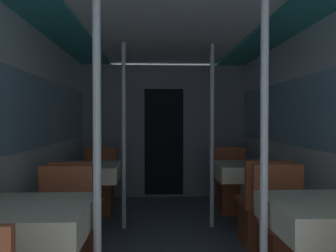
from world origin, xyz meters
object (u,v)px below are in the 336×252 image
Objects in this scene: support_pole_left_1 at (124,136)px; chair_right_far_0 at (286,240)px; chair_left_far_1 at (98,193)px; support_pole_right_1 at (212,136)px; dining_table_right_1 at (245,173)px; chair_right_far_1 at (233,192)px; dining_table_right_0 at (326,220)px; chair_left_near_1 at (78,220)px; dining_table_left_1 at (90,174)px; chair_left_far_0 at (60,244)px; support_pole_left_0 at (97,150)px; chair_right_near_1 at (262,218)px; dining_table_left_0 at (31,224)px; support_pole_right_0 at (264,150)px.

chair_right_far_0 is (1.45, -1.22, -0.81)m from support_pole_left_1.
support_pole_right_1 is at bearing 157.15° from chair_left_far_1.
chair_right_far_1 reaches higher than dining_table_right_1.
chair_right_far_1 is at bearing -180.00° from chair_left_far_1.
chair_left_near_1 is at bearing 146.50° from dining_table_right_0.
dining_table_left_1 is 1.00× the size of dining_table_right_0.
support_pole_left_1 is at bearing -0.00° from dining_table_left_1.
chair_left_far_0 is 1.09m from support_pole_left_0.
chair_left_far_1 is (-0.40, 2.44, -0.81)m from support_pole_left_0.
chair_right_near_1 reaches higher than dining_table_right_0.
dining_table_right_1 is 0.60m from support_pole_right_1.
support_pole_right_1 reaches higher than chair_left_far_0.
dining_table_left_0 is 0.85× the size of chair_right_near_1.
chair_right_near_1 is 1.00× the size of chair_right_far_1.
chair_left_far_0 is at bearing -108.17° from support_pole_left_1.
chair_right_far_0 is (1.85, -0.61, 0.00)m from chair_left_near_1.
dining_table_left_1 is at bearing -33.50° from chair_right_far_0.
chair_right_far_0 is 1.52m from support_pole_right_1.
support_pole_left_0 is 1.83m from support_pole_left_1.
support_pole_left_0 is at bearing -128.29° from dining_table_right_1.
dining_table_left_0 is 2.60m from dining_table_right_1.
dining_table_right_1 is 0.35× the size of support_pole_right_1.
support_pole_right_0 and support_pole_right_1 have the same top height.
support_pole_left_0 reaches higher than chair_right_far_1.
dining_table_right_0 is at bearing -90.00° from chair_right_near_1.
chair_right_far_1 is at bearing 59.36° from support_pole_left_0.
dining_table_left_1 is at bearing 180.00° from support_pole_left_1.
chair_right_far_1 is (1.45, 0.61, -0.81)m from support_pole_left_1.
chair_right_near_1 is at bearing 146.58° from chair_left_far_1.
support_pole_left_0 is at bearing -77.65° from dining_table_left_1.
chair_right_far_0 is (1.85, -1.22, -0.36)m from dining_table_left_1.
dining_table_right_0 is 0.60m from support_pole_right_0.
dining_table_left_0 is at bearing -90.00° from chair_left_near_1.
dining_table_right_1 is at bearing 0.00° from support_pole_left_1.
chair_left_far_0 reaches higher than dining_table_right_1.
support_pole_right_0 is at bearing -102.35° from dining_table_right_1.
dining_table_right_1 is at bearing 0.00° from support_pole_right_1.
support_pole_left_1 is 1.00× the size of support_pole_right_1.
dining_table_right_0 is (1.85, -1.22, 0.36)m from chair_left_near_1.
dining_table_left_0 is 2.24m from chair_right_near_1.
chair_left_far_0 is 2.06m from support_pole_right_1.
support_pole_left_1 reaches higher than chair_right_near_1.
chair_right_near_1 is at bearing 90.00° from dining_table_right_0.
dining_table_right_0 is 1.00× the size of dining_table_right_1.
chair_left_far_1 is at bearing 127.11° from dining_table_right_0.
chair_right_far_0 is 1.17× the size of dining_table_right_1.
support_pole_left_1 is 1.00× the size of support_pole_right_0.
support_pole_left_1 is at bearing -180.00° from dining_table_right_1.
support_pole_left_1 is 2.46× the size of chair_right_near_1.
support_pole_right_0 is 2.46× the size of chair_right_near_1.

